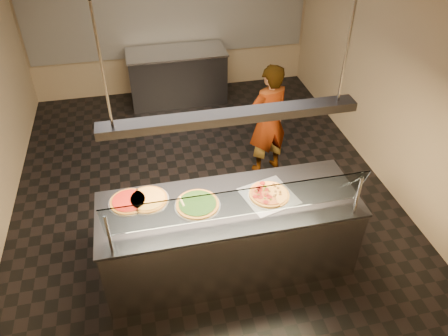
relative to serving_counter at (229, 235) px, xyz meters
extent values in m
cube|color=black|center=(-0.06, 1.43, -0.48)|extent=(5.00, 6.00, 0.02)
cube|color=#9B8564|center=(-0.06, 4.44, 1.03)|extent=(5.00, 0.02, 3.00)
cube|color=#9B8564|center=(-0.06, -1.58, 1.03)|extent=(5.00, 0.02, 3.00)
cube|color=#9B8564|center=(2.45, 1.43, 1.03)|extent=(0.02, 6.00, 3.00)
cube|color=silver|center=(-0.06, 4.41, 0.83)|extent=(4.90, 0.02, 1.20)
cube|color=#B7B7BC|center=(0.00, 0.00, -0.02)|extent=(2.64, 0.90, 0.90)
cube|color=#38383D|center=(0.00, 0.00, 0.45)|extent=(2.68, 0.94, 0.03)
cylinder|color=#B7B7BC|center=(-1.17, -0.40, 0.68)|extent=(0.03, 0.03, 0.44)
cylinder|color=#B7B7BC|center=(1.17, -0.40, 0.68)|extent=(0.03, 0.03, 0.44)
cube|color=white|center=(0.00, -0.34, 0.76)|extent=(2.44, 0.18, 0.47)
cube|color=silver|center=(0.42, 0.02, 0.47)|extent=(0.61, 0.61, 0.01)
cylinder|color=silver|center=(0.42, 0.02, 0.47)|extent=(0.44, 0.44, 0.01)
cylinder|color=#5F100C|center=(0.40, 0.17, 0.52)|extent=(0.06, 0.06, 0.01)
cylinder|color=#5F100C|center=(0.40, 0.08, 0.52)|extent=(0.06, 0.06, 0.01)
cylinder|color=#5F100C|center=(0.35, 0.11, 0.52)|extent=(0.06, 0.06, 0.01)
cylinder|color=#5F100C|center=(0.34, 0.08, 0.52)|extent=(0.06, 0.06, 0.01)
cylinder|color=#5F100C|center=(0.30, 0.07, 0.52)|extent=(0.06, 0.06, 0.01)
cylinder|color=#5F100C|center=(0.32, 0.03, 0.52)|extent=(0.06, 0.06, 0.01)
cylinder|color=#5F100C|center=(0.27, -0.01, 0.52)|extent=(0.06, 0.06, 0.01)
cylinder|color=#5F100C|center=(0.31, -0.03, 0.52)|extent=(0.06, 0.06, 0.01)
cylinder|color=#5F100C|center=(0.38, -0.01, 0.52)|extent=(0.06, 0.06, 0.01)
cylinder|color=#5F100C|center=(0.35, -0.11, 0.52)|extent=(0.06, 0.06, 0.01)
cylinder|color=#5F100C|center=(0.40, -0.05, 0.52)|extent=(0.06, 0.06, 0.01)
cube|color=#19590F|center=(0.41, 0.11, 0.52)|extent=(0.02, 0.02, 0.01)
cube|color=#19590F|center=(0.39, 0.09, 0.52)|extent=(0.02, 0.02, 0.01)
cube|color=#19590F|center=(0.38, 0.07, 0.52)|extent=(0.02, 0.02, 0.01)
cube|color=#19590F|center=(0.30, 0.06, 0.52)|extent=(0.02, 0.02, 0.01)
cube|color=#19590F|center=(0.31, 0.01, 0.52)|extent=(0.02, 0.02, 0.01)
cube|color=#19590F|center=(0.38, 0.00, 0.52)|extent=(0.02, 0.02, 0.01)
cube|color=#19590F|center=(0.35, -0.06, 0.52)|extent=(0.02, 0.01, 0.01)
cube|color=#19590F|center=(0.41, -0.09, 0.52)|extent=(0.02, 0.02, 0.01)
sphere|color=#513014|center=(0.45, -0.13, 0.50)|extent=(0.03, 0.03, 0.03)
sphere|color=#513014|center=(0.46, -0.07, 0.50)|extent=(0.03, 0.03, 0.03)
sphere|color=#513014|center=(0.46, -0.03, 0.50)|extent=(0.03, 0.03, 0.03)
sphere|color=#513014|center=(0.47, -0.02, 0.50)|extent=(0.03, 0.03, 0.03)
sphere|color=#513014|center=(0.48, -0.01, 0.50)|extent=(0.03, 0.03, 0.03)
sphere|color=#513014|center=(0.53, -0.01, 0.50)|extent=(0.03, 0.03, 0.03)
sphere|color=#513014|center=(0.54, 0.03, 0.50)|extent=(0.03, 0.03, 0.03)
sphere|color=#513014|center=(0.50, 0.04, 0.50)|extent=(0.03, 0.03, 0.03)
sphere|color=#513014|center=(0.54, 0.09, 0.50)|extent=(0.03, 0.03, 0.03)
sphere|color=#513014|center=(0.52, 0.12, 0.50)|extent=(0.03, 0.03, 0.03)
sphere|color=#513014|center=(0.51, 0.15, 0.50)|extent=(0.03, 0.03, 0.03)
sphere|color=#513014|center=(0.43, 0.06, 0.50)|extent=(0.03, 0.03, 0.03)
cylinder|color=silver|center=(-0.32, 0.05, 0.47)|extent=(0.47, 0.47, 0.01)
cylinder|color=#8F571C|center=(-0.32, 0.05, 0.48)|extent=(0.44, 0.44, 0.02)
cylinder|color=black|center=(-0.32, 0.05, 0.49)|extent=(0.38, 0.38, 0.01)
cylinder|color=silver|center=(-0.81, 0.23, 0.47)|extent=(0.43, 0.43, 0.01)
cylinder|color=#8F571C|center=(-0.81, 0.23, 0.48)|extent=(0.40, 0.40, 0.02)
cylinder|color=gold|center=(-0.81, 0.23, 0.49)|extent=(0.35, 0.35, 0.01)
cylinder|color=silver|center=(-0.99, 0.24, 0.47)|extent=(0.41, 0.41, 0.01)
cylinder|color=#8F571C|center=(-0.99, 0.24, 0.48)|extent=(0.38, 0.38, 0.02)
cylinder|color=maroon|center=(-0.99, 0.24, 0.49)|extent=(0.33, 0.33, 0.01)
cube|color=#B7B7BC|center=(-0.37, 0.01, 0.49)|extent=(0.15, 0.13, 0.00)
cylinder|color=tan|center=(-0.47, 0.10, 0.49)|extent=(0.05, 0.14, 0.02)
cube|color=#38383D|center=(-0.03, 3.98, -0.02)|extent=(1.67, 0.70, 0.90)
cube|color=#B7B7BC|center=(-0.03, 3.98, 0.45)|extent=(1.71, 0.74, 0.03)
imported|color=black|center=(0.92, 1.63, 0.35)|extent=(0.68, 0.54, 1.63)
cube|color=#38383D|center=(0.00, 0.00, 1.48)|extent=(2.30, 0.18, 0.08)
cylinder|color=#B7B7BC|center=(-1.00, 0.00, 2.03)|extent=(0.02, 0.02, 1.01)
cylinder|color=#B7B7BC|center=(1.00, 0.00, 2.03)|extent=(0.02, 0.02, 1.01)
camera|label=1|loc=(-0.76, -3.20, 3.45)|focal=35.00mm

